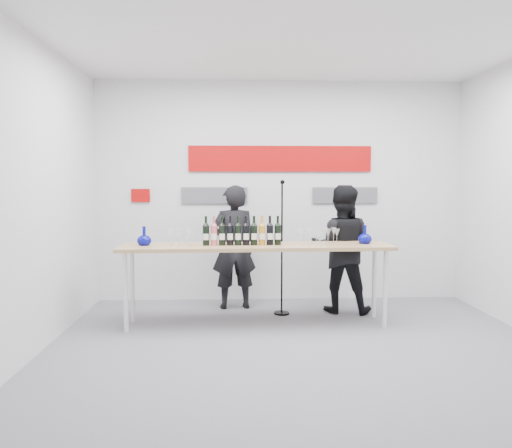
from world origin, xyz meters
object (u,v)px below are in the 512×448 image
(tasting_table, at_px, (256,251))
(presenter_left, at_px, (234,247))
(mic_stand, at_px, (282,274))
(presenter_right, at_px, (341,249))

(tasting_table, height_order, presenter_left, presenter_left)
(presenter_left, xyz_separation_m, mic_stand, (0.59, -0.33, -0.29))
(tasting_table, distance_m, presenter_right, 1.22)
(presenter_left, bearing_deg, tasting_table, 99.77)
(tasting_table, xyz_separation_m, presenter_right, (1.09, 0.55, -0.05))
(tasting_table, relative_size, presenter_right, 1.93)
(presenter_left, height_order, presenter_right, presenter_right)
(presenter_right, bearing_deg, tasting_table, 41.11)
(tasting_table, bearing_deg, presenter_left, 107.03)
(presenter_right, bearing_deg, presenter_left, 4.63)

